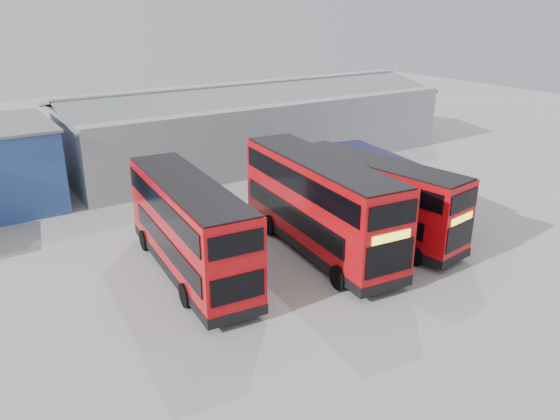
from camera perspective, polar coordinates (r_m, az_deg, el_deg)
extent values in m
plane|color=gray|center=(26.20, 3.93, -6.25)|extent=(120.00, 120.00, 0.00)
cube|color=#949AA1|center=(45.44, -3.02, 8.89)|extent=(30.00, 12.00, 5.00)
cube|color=slate|center=(42.58, -1.16, 11.87)|extent=(30.50, 6.33, 1.29)
cube|color=slate|center=(47.37, -4.82, 12.72)|extent=(30.50, 6.33, 1.29)
cube|color=red|center=(25.12, -9.44, -1.70)|extent=(3.37, 10.78, 4.09)
cube|color=black|center=(25.87, -9.20, -5.47)|extent=(3.42, 10.82, 0.45)
cube|color=black|center=(25.35, -6.34, -2.50)|extent=(0.77, 8.97, 0.96)
cube|color=black|center=(24.61, -11.88, -3.58)|extent=(0.77, 8.97, 0.96)
cube|color=black|center=(25.08, -6.84, 1.43)|extent=(0.86, 9.97, 0.96)
cube|color=black|center=(24.33, -12.46, 0.46)|extent=(0.86, 9.97, 0.96)
cube|color=black|center=(30.10, -12.75, 0.73)|extent=(2.27, 0.23, 1.36)
cube|color=black|center=(29.54, -13.03, 4.04)|extent=(2.27, 0.23, 0.96)
cube|color=yellow|center=(29.81, -12.89, 2.38)|extent=(1.82, 0.19, 0.35)
cube|color=black|center=(20.86, -4.43, -8.16)|extent=(2.22, 0.23, 1.11)
cube|color=black|center=(20.05, -4.57, -3.61)|extent=(2.22, 0.23, 0.91)
cube|color=black|center=(24.41, -9.72, 2.78)|extent=(3.21, 10.61, 0.10)
cylinder|color=black|center=(29.42, -9.39, -2.21)|extent=(0.41, 1.07, 1.05)
cylinder|color=black|center=(28.82, -13.94, -3.07)|extent=(0.41, 1.07, 1.05)
cylinder|color=black|center=(24.04, -4.28, -7.49)|extent=(0.41, 1.07, 1.05)
cylinder|color=black|center=(23.30, -9.79, -8.74)|extent=(0.41, 1.07, 1.05)
cube|color=red|center=(27.27, 4.09, 0.75)|extent=(3.76, 11.55, 4.37)
cube|color=black|center=(28.00, 3.99, -3.03)|extent=(3.81, 11.59, 0.49)
cube|color=black|center=(27.15, 1.12, -0.44)|extent=(0.96, 9.58, 1.03)
cube|color=black|center=(28.48, 5.97, 0.49)|extent=(0.96, 9.58, 1.03)
cube|color=black|center=(26.18, 1.60, 3.00)|extent=(1.06, 10.65, 1.03)
cube|color=black|center=(27.56, 6.61, 3.79)|extent=(1.06, 10.65, 1.03)
cube|color=black|center=(23.24, 11.39, -4.99)|extent=(2.42, 0.28, 1.46)
cube|color=black|center=(22.47, 11.74, -0.53)|extent=(2.42, 0.28, 1.03)
cube|color=yellow|center=(22.83, 11.58, -2.81)|extent=(1.94, 0.23, 0.38)
cube|color=black|center=(32.18, -1.21, 2.81)|extent=(2.37, 0.28, 1.19)
cube|color=black|center=(31.63, -1.24, 6.16)|extent=(2.37, 0.28, 0.97)
cube|color=black|center=(26.59, 4.22, 5.23)|extent=(3.58, 11.37, 0.11)
cylinder|color=black|center=(24.41, 6.20, -7.00)|extent=(0.45, 1.15, 1.12)
cylinder|color=black|center=(25.80, 11.04, -5.67)|extent=(0.45, 1.15, 1.12)
cylinder|color=black|center=(29.74, -1.01, -1.58)|extent=(0.45, 1.15, 1.12)
cylinder|color=black|center=(30.89, 3.29, -0.73)|extent=(0.45, 1.15, 1.12)
cube|color=red|center=(29.25, 10.00, 1.29)|extent=(3.85, 10.29, 3.87)
cube|color=black|center=(29.87, 9.79, -1.87)|extent=(3.89, 10.33, 0.43)
cube|color=black|center=(28.75, 7.82, 0.10)|extent=(1.31, 8.43, 0.91)
cube|color=black|center=(30.53, 10.83, 1.17)|extent=(1.31, 8.43, 0.91)
cube|color=black|center=(27.98, 8.57, 3.00)|extent=(1.45, 9.37, 0.91)
cube|color=black|center=(29.81, 11.61, 3.92)|extent=(1.45, 9.37, 0.91)
cube|color=black|center=(26.84, 18.28, -2.57)|extent=(2.14, 0.37, 1.29)
cube|color=black|center=(26.24, 18.70, 0.88)|extent=(2.14, 0.37, 0.91)
cube|color=yellow|center=(26.52, 18.50, -0.87)|extent=(1.71, 0.29, 0.33)
cube|color=black|center=(32.61, 3.06, 2.62)|extent=(2.09, 0.36, 1.05)
cube|color=black|center=(32.11, 3.12, 5.54)|extent=(2.09, 0.36, 0.86)
cube|color=black|center=(28.66, 10.24, 4.97)|extent=(3.69, 10.12, 0.10)
cylinder|color=black|center=(27.16, 13.94, -4.66)|extent=(0.45, 1.03, 0.99)
cylinder|color=black|center=(28.94, 16.58, -3.29)|extent=(0.45, 1.03, 0.99)
cylinder|color=black|center=(30.61, 4.76, -1.11)|extent=(0.45, 1.03, 0.99)
cylinder|color=black|center=(32.20, 7.60, -0.09)|extent=(0.45, 1.03, 0.99)
cube|color=#0C1137|center=(34.31, 11.23, 3.03)|extent=(3.92, 10.99, 2.59)
cube|color=black|center=(34.66, 11.10, 1.27)|extent=(3.96, 11.04, 0.39)
cube|color=#B6190E|center=(34.45, 11.17, 2.29)|extent=(3.95, 11.02, 0.24)
cube|color=black|center=(34.69, 13.23, 3.79)|extent=(1.30, 8.92, 0.93)
cube|color=black|center=(33.26, 9.83, 3.31)|extent=(1.30, 8.92, 0.93)
cube|color=black|center=(38.55, 6.58, 5.54)|extent=(2.19, 0.35, 1.27)
cube|color=black|center=(30.32, 17.16, 0.43)|extent=(2.14, 0.35, 1.08)
cylinder|color=black|center=(38.25, 9.23, 3.25)|extent=(0.45, 1.05, 1.02)
cylinder|color=black|center=(37.04, 6.21, 2.81)|extent=(0.45, 1.05, 1.02)
cylinder|color=black|center=(33.15, 15.77, -0.08)|extent=(0.45, 1.05, 1.02)
cylinder|color=black|center=(31.73, 12.53, -0.72)|extent=(0.45, 1.05, 1.02)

